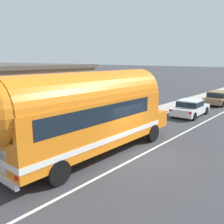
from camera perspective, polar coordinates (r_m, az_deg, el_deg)
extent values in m
plane|color=#38383D|center=(12.46, 6.01, -10.15)|extent=(300.00, 300.00, 0.00)
cube|color=silver|center=(23.02, 23.04, -0.69)|extent=(0.14, 80.00, 0.01)
cube|color=silver|center=(24.33, 14.61, 0.53)|extent=(0.12, 80.00, 0.01)
cube|color=#ADA89E|center=(23.01, 10.24, 0.27)|extent=(1.97, 90.00, 0.15)
cube|color=orange|center=(11.96, -5.33, -2.25)|extent=(2.57, 8.75, 2.30)
cylinder|color=orange|center=(11.73, -5.44, 3.20)|extent=(2.52, 8.65, 2.45)
cube|color=orange|center=(15.92, 7.76, -1.20)|extent=(2.27, 1.32, 0.95)
cube|color=white|center=(12.14, -5.27, -5.22)|extent=(2.61, 8.79, 0.24)
cube|color=black|center=(11.63, -6.44, 0.34)|extent=(2.59, 6.95, 0.76)
cube|color=white|center=(9.80, -24.03, -10.25)|extent=(0.80, 0.07, 0.90)
cube|color=silver|center=(10.00, -24.21, -13.56)|extent=(2.34, 0.16, 0.20)
sphere|color=red|center=(9.04, -20.94, -13.96)|extent=(0.20, 0.20, 0.20)
cube|color=black|center=(15.18, 6.67, 3.27)|extent=(2.14, 0.12, 0.96)
cube|color=silver|center=(16.52, 9.05, -1.20)|extent=(0.90, 0.11, 0.56)
cylinder|color=black|center=(15.89, 2.09, -3.26)|extent=(0.27, 1.00, 1.00)
cylinder|color=black|center=(14.61, 9.31, -4.80)|extent=(0.27, 1.00, 1.00)
cylinder|color=black|center=(11.66, -19.28, -9.73)|extent=(0.27, 1.00, 1.00)
cylinder|color=black|center=(9.85, -12.16, -13.44)|extent=(0.27, 1.00, 1.00)
cube|color=white|center=(21.98, 17.53, 0.53)|extent=(1.97, 4.30, 0.60)
cube|color=white|center=(21.76, 17.50, 1.96)|extent=(1.70, 1.94, 0.55)
cube|color=black|center=(21.76, 17.50, 1.89)|extent=(1.76, 1.98, 0.43)
cube|color=red|center=(20.32, 13.27, 0.38)|extent=(0.20, 0.05, 0.14)
cube|color=red|center=(19.71, 17.49, -0.21)|extent=(0.20, 0.05, 0.14)
cylinder|color=black|center=(23.63, 16.75, 0.86)|extent=(0.22, 0.65, 0.64)
cylinder|color=black|center=(23.06, 20.82, 0.31)|extent=(0.22, 0.65, 0.64)
cylinder|color=black|center=(21.06, 13.85, -0.30)|extent=(0.22, 0.65, 0.64)
cylinder|color=black|center=(20.41, 18.36, -0.95)|extent=(0.22, 0.65, 0.64)
cube|color=olive|center=(28.80, 23.23, 2.73)|extent=(1.93, 4.71, 0.60)
cube|color=olive|center=(28.61, 23.26, 3.84)|extent=(1.70, 2.36, 0.55)
cube|color=black|center=(28.61, 23.25, 3.78)|extent=(1.76, 2.40, 0.43)
cube|color=red|center=(26.79, 20.17, 2.73)|extent=(0.20, 0.04, 0.14)
cube|color=red|center=(26.32, 23.50, 2.31)|extent=(0.20, 0.04, 0.14)
cylinder|color=black|center=(30.64, 22.48, 2.92)|extent=(0.21, 0.64, 0.64)
cylinder|color=black|center=(27.54, 20.45, 2.14)|extent=(0.21, 0.64, 0.64)
cylinder|color=black|center=(27.03, 24.02, 1.68)|extent=(0.21, 0.64, 0.64)
cube|color=red|center=(34.08, 24.03, 4.27)|extent=(0.20, 0.04, 0.14)
cylinder|color=black|center=(34.83, 24.18, 3.77)|extent=(0.20, 0.64, 0.64)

